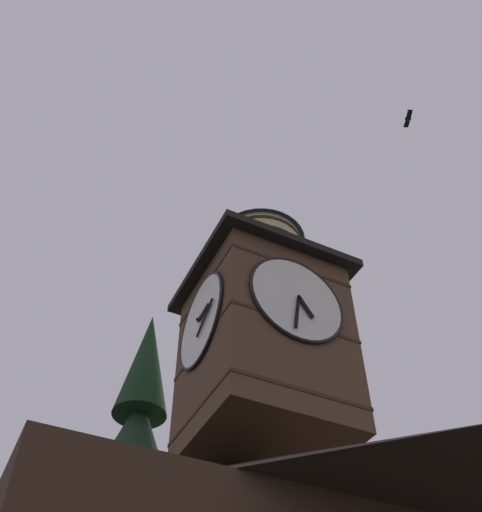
# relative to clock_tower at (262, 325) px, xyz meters

# --- Properties ---
(clock_tower) EXTENTS (4.47, 4.47, 9.03)m
(clock_tower) POSITION_rel_clock_tower_xyz_m (0.00, 0.00, 0.00)
(clock_tower) COLOR brown
(clock_tower) RESTS_ON building_main
(flying_bird_high) EXTENTS (0.45, 0.73, 0.14)m
(flying_bird_high) POSITION_rel_clock_tower_xyz_m (-4.01, 4.18, 8.00)
(flying_bird_high) COLOR black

